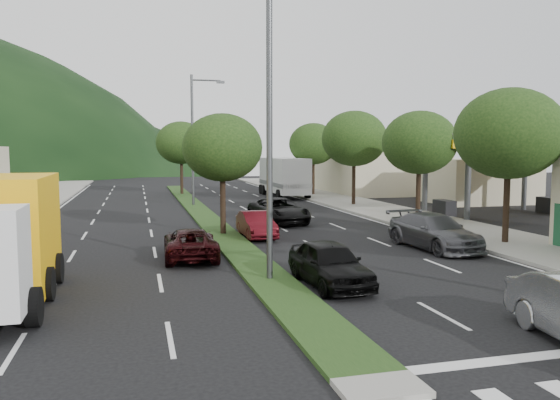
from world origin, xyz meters
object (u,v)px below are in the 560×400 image
object	(u,v)px
car_queue_a	(330,263)
tree_med_near	(222,148)
tree_med_far	(181,143)
box_truck	(0,243)
tree_r_e	(313,144)
car_queue_d	(279,211)
suv_maroon	(190,243)
car_queue_c	(256,225)
streetlight_mid	(195,133)
tree_r_b	(509,134)
streetlight_near	(276,110)
car_queue_b	(434,232)
motorhome	(284,176)
tree_r_d	(354,139)
tree_r_c	(419,143)

from	to	relation	value
car_queue_a	tree_med_near	bearing A→B (deg)	96.02
tree_med_far	box_truck	xyz separation A→B (m)	(-7.95, -36.33, -3.33)
tree_med_far	tree_r_e	bearing A→B (deg)	-18.43
car_queue_a	car_queue_d	xyz separation A→B (m)	(2.23, 15.00, 0.02)
suv_maroon	car_queue_c	xyz separation A→B (m)	(3.66, 4.48, 0.03)
streetlight_mid	box_truck	size ratio (longest dim) A/B	1.38
tree_r_e	car_queue_a	size ratio (longest dim) A/B	1.60
tree_r_b	suv_maroon	xyz separation A→B (m)	(-14.16, 0.51, -4.43)
streetlight_near	car_queue_b	bearing A→B (deg)	26.03
streetlight_near	car_queue_a	distance (m)	5.20
streetlight_mid	motorhome	world-z (taller)	streetlight_mid
streetlight_near	box_truck	distance (m)	9.05
tree_r_d	car_queue_c	xyz separation A→B (m)	(-10.50, -13.01, -4.54)
tree_r_e	car_queue_b	world-z (taller)	tree_r_e
tree_med_far	car_queue_b	distance (m)	33.36
tree_r_d	streetlight_mid	world-z (taller)	streetlight_mid
tree_r_d	car_queue_a	size ratio (longest dim) A/B	1.71
streetlight_near	suv_maroon	bearing A→B (deg)	117.67
box_truck	tree_r_e	bearing A→B (deg)	-122.51
tree_r_e	motorhome	bearing A→B (deg)	-173.40
tree_med_near	car_queue_c	distance (m)	4.20
car_queue_c	tree_r_c	bearing A→B (deg)	15.47
streetlight_mid	suv_maroon	xyz separation A→B (m)	(-2.36, -20.49, -4.97)
car_queue_a	motorhome	world-z (taller)	motorhome
tree_r_d	box_truck	size ratio (longest dim) A/B	0.99
streetlight_near	tree_med_near	bearing A→B (deg)	91.18
tree_r_b	car_queue_d	xyz separation A→B (m)	(-8.05, 9.99, -4.30)
car_queue_c	tree_r_b	bearing A→B (deg)	-25.94
tree_r_b	car_queue_c	bearing A→B (deg)	154.58
tree_r_b	tree_r_d	bearing A→B (deg)	90.00
tree_r_c	suv_maroon	xyz separation A→B (m)	(-14.16, -7.49, -4.14)
car_queue_d	box_truck	world-z (taller)	box_truck
tree_r_e	car_queue_b	distance (m)	28.54
tree_r_b	car_queue_a	distance (m)	12.22
car_queue_c	tree_med_far	bearing A→B (deg)	92.66
tree_r_b	tree_med_far	xyz separation A→B (m)	(-12.00, 32.00, -0.03)
streetlight_mid	suv_maroon	world-z (taller)	streetlight_mid
tree_r_c	car_queue_b	size ratio (longest dim) A/B	1.24
tree_r_e	car_queue_b	bearing A→B (deg)	-97.37
suv_maroon	car_queue_c	size ratio (longest dim) A/B	1.13
tree_r_e	box_truck	world-z (taller)	tree_r_e
streetlight_mid	car_queue_d	bearing A→B (deg)	-71.22
tree_r_c	tree_med_far	bearing A→B (deg)	116.57
suv_maroon	car_queue_d	size ratio (longest dim) A/B	0.83
tree_med_near	car_queue_b	bearing A→B (deg)	-35.65
car_queue_c	motorhome	size ratio (longest dim) A/B	0.42
tree_med_far	streetlight_mid	size ratio (longest dim) A/B	0.69
car_queue_d	tree_r_e	bearing A→B (deg)	58.89
tree_med_near	box_truck	distance (m)	13.32
suv_maroon	tree_med_near	bearing A→B (deg)	-109.07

